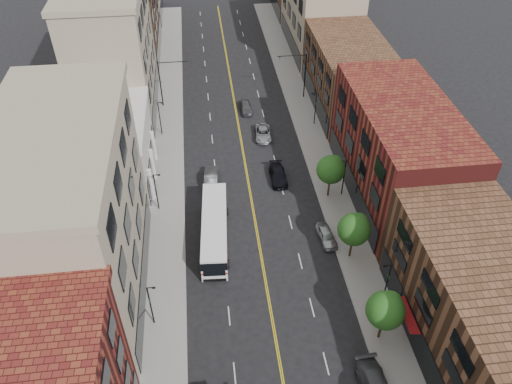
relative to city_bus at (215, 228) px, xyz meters
name	(u,v)px	position (x,y,z in m)	size (l,w,h in m)	color
sidewalk_left	(169,154)	(-5.30, 16.83, -1.74)	(4.00, 110.00, 0.15)	gray
sidewalk_right	(314,144)	(14.70, 16.83, -1.74)	(4.00, 110.00, 0.15)	gray
bldg_l_tanoffice	(74,222)	(-12.30, -5.17, 7.18)	(10.00, 22.00, 18.00)	gray
bldg_l_white	(107,151)	(-12.30, 12.83, 2.18)	(10.00, 14.00, 8.00)	silver
bldg_l_far_a	(113,53)	(-12.30, 29.83, 7.18)	(10.00, 20.00, 18.00)	gray
bldg_l_far_b	(126,12)	(-12.30, 49.83, 5.68)	(10.00, 20.00, 15.00)	#523321
bldg_r_near	(496,334)	(21.70, -18.17, 3.18)	(10.00, 26.00, 10.00)	#523321
bldg_r_mid	(398,151)	(21.70, 5.83, 4.18)	(10.00, 22.00, 12.00)	#5C1918
bldg_r_far_a	(349,75)	(21.70, 26.83, 3.18)	(10.00, 20.00, 10.00)	#523321
bldg_r_far_b	(319,10)	(21.70, 47.83, 5.18)	(10.00, 22.00, 14.00)	gray
tree_r_1	(386,309)	(14.09, -14.10, 2.31)	(3.40, 3.40, 5.59)	black
tree_r_2	(355,228)	(14.09, -4.10, 2.31)	(3.40, 3.40, 5.59)	black
tree_r_3	(332,169)	(14.09, 5.90, 2.31)	(3.40, 3.40, 5.59)	black
lamp_l_1	(151,304)	(-6.25, -10.17, 1.15)	(0.81, 0.55, 5.05)	black
lamp_l_2	(156,190)	(-6.25, 5.83, 1.15)	(0.81, 0.55, 5.05)	black
lamp_l_3	(160,117)	(-6.25, 21.83, 1.15)	(0.81, 0.55, 5.05)	black
lamp_r_1	(387,281)	(15.65, -10.17, 1.15)	(0.81, 0.55, 5.05)	black
lamp_r_2	(344,176)	(15.65, 5.83, 1.15)	(0.81, 0.55, 5.05)	black
lamp_r_3	(315,107)	(15.65, 21.83, 1.15)	(0.81, 0.55, 5.05)	black
signal_mast_left	(165,78)	(-5.57, 29.83, 2.83)	(4.49, 0.18, 7.20)	black
signal_mast_right	(301,71)	(14.96, 29.83, 2.83)	(4.49, 0.18, 7.20)	black
city_bus	(215,228)	(0.00, 0.00, 0.00)	(3.52, 12.30, 3.13)	white
car_parked_far	(327,236)	(12.10, -1.48, -1.15)	(1.59, 3.94, 1.34)	#B2B6BB
car_lane_behind	(211,177)	(0.10, 10.29, -1.04)	(1.65, 4.72, 1.56)	#444549
car_lane_a	(278,175)	(8.47, 9.68, -1.12)	(1.94, 4.78, 1.39)	black
car_lane_b	(263,133)	(7.87, 19.45, -1.17)	(2.16, 4.69, 1.30)	#9C9EA3
car_lane_c	(246,107)	(6.20, 26.81, -1.13)	(1.63, 4.05, 1.38)	#4A494E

